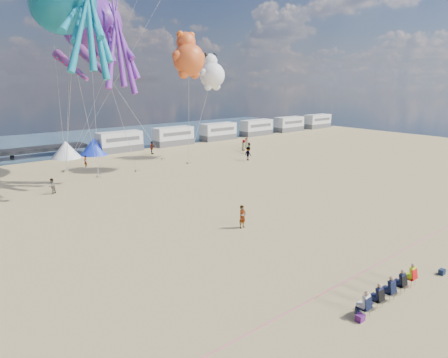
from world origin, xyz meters
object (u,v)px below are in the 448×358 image
at_px(beachgoer_4, 249,148).
at_px(sandbag_d, 163,159).
at_px(kite_octopus_purple, 92,25).
at_px(sandbag_b, 137,171).
at_px(motorhome_3, 256,128).
at_px(beachgoer_5, 85,162).
at_px(kite_panda, 212,75).
at_px(cooler_navy, 442,272).
at_px(motorhome_1, 173,136).
at_px(beachgoer_3, 152,148).
at_px(sandbag_e, 66,171).
at_px(motorhome_0, 120,142).
at_px(cooler_purple, 360,318).
at_px(tent_white, 66,149).
at_px(sandbag_a, 99,176).
at_px(windsock_left, 92,61).
at_px(sandbag_c, 189,163).
at_px(beachgoer_0, 244,145).
at_px(spectator_row, 388,287).
at_px(beachgoer_1, 52,186).
at_px(tent_blue, 94,146).
at_px(kite_teddy_orange, 189,60).
at_px(motorhome_5, 317,121).
at_px(kite_octopus_teal, 62,2).
at_px(windsock_right, 72,66).
at_px(standing_person, 242,217).
at_px(beachgoer_2, 248,154).
at_px(windsock_mid, 88,45).
at_px(motorhome_2, 218,132).
at_px(motorhome_4, 289,124).
at_px(beachgoer_6, 246,143).

xyz_separation_m(beachgoer_4, sandbag_d, (-12.06, 4.11, -0.70)).
distance_m(sandbag_d, kite_octopus_purple, 18.79).
bearing_deg(sandbag_b, motorhome_3, 22.82).
bearing_deg(beachgoer_5, kite_panda, 123.01).
bearing_deg(cooler_navy, motorhome_1, 74.97).
xyz_separation_m(beachgoer_3, sandbag_e, (-13.62, -3.72, -0.82)).
xyz_separation_m(motorhome_0, cooler_purple, (-10.87, -47.53, -1.34)).
height_order(tent_white, sandbag_a, tent_white).
bearing_deg(motorhome_0, sandbag_a, -123.30).
bearing_deg(windsock_left, sandbag_c, 21.08).
distance_m(motorhome_3, beachgoer_5, 37.54).
xyz_separation_m(motorhome_0, windsock_left, (-10.64, -18.15, 10.81)).
xyz_separation_m(motorhome_1, beachgoer_3, (-6.82, -4.89, -0.57)).
bearing_deg(sandbag_e, beachgoer_0, -5.76).
height_order(spectator_row, beachgoer_4, beachgoer_4).
relative_size(motorhome_3, windsock_left, 0.94).
distance_m(sandbag_a, sandbag_b, 4.65).
distance_m(motorhome_3, cooler_purple, 61.73).
bearing_deg(beachgoer_3, beachgoer_5, 138.17).
distance_m(beachgoer_1, kite_panda, 26.15).
relative_size(tent_blue, beachgoer_1, 2.64).
bearing_deg(windsock_left, kite_teddy_orange, 11.70).
bearing_deg(motorhome_5, tent_blue, 180.00).
height_order(motorhome_5, beachgoer_5, motorhome_5).
height_order(motorhome_1, beachgoer_5, motorhome_1).
relative_size(spectator_row, kite_octopus_teal, 0.49).
bearing_deg(beachgoer_5, windsock_right, 25.86).
height_order(sandbag_b, sandbag_e, same).
relative_size(motorhome_5, spectator_row, 1.08).
distance_m(standing_person, beachgoer_1, 19.85).
bearing_deg(beachgoer_2, windsock_mid, 67.75).
height_order(standing_person, kite_panda, kite_panda).
bearing_deg(motorhome_2, motorhome_3, 0.00).
relative_size(motorhome_1, beachgoer_4, 4.08).
distance_m(beachgoer_2, kite_teddy_orange, 14.87).
distance_m(tent_white, spectator_row, 47.36).
bearing_deg(motorhome_5, windsock_left, -162.66).
bearing_deg(motorhome_4, tent_white, 180.00).
distance_m(tent_blue, windsock_right, 23.99).
distance_m(beachgoer_0, beachgoer_1, 30.72).
bearing_deg(sandbag_e, windsock_right, -100.80).
distance_m(beachgoer_5, kite_octopus_purple, 15.94).
relative_size(motorhome_1, windsock_left, 0.94).
distance_m(motorhome_0, windsock_mid, 18.07).
bearing_deg(kite_panda, cooler_navy, -91.21).
distance_m(beachgoer_6, sandbag_c, 15.03).
bearing_deg(kite_teddy_orange, motorhome_4, 30.98).
bearing_deg(motorhome_3, beachgoer_5, -168.16).
relative_size(beachgoer_4, sandbag_e, 3.23).
bearing_deg(motorhome_0, motorhome_4, 0.00).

